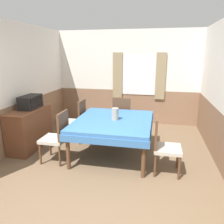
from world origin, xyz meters
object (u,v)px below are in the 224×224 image
object	(u,v)px
dining_table	(113,124)
chair_left_near	(57,135)
chair_right_near	(163,144)
chair_left_far	(77,120)
chair_head_window	(122,116)
sideboard	(30,128)
vase	(115,114)
tv	(30,102)

from	to	relation	value
dining_table	chair_left_near	world-z (taller)	chair_left_near
chair_right_near	chair_left_far	world-z (taller)	same
chair_head_window	sideboard	world-z (taller)	chair_head_window
chair_left_near	sideboard	xyz separation A→B (m)	(-0.85, 0.46, -0.07)
chair_right_near	vase	size ratio (longest dim) A/B	4.14
chair_head_window	vase	bearing A→B (deg)	-88.24
sideboard	chair_left_far	bearing A→B (deg)	32.77
chair_left_near	vase	xyz separation A→B (m)	(0.98, 0.50, 0.33)
chair_left_near	chair_head_window	world-z (taller)	same
dining_table	chair_left_near	xyz separation A→B (m)	(-0.95, -0.51, -0.12)
chair_right_near	chair_left_far	xyz separation A→B (m)	(-1.90, 1.01, 0.00)
dining_table	chair_left_far	bearing A→B (deg)	151.98
chair_left_near	sideboard	bearing A→B (deg)	61.61
dining_table	tv	xyz separation A→B (m)	(-1.77, 0.02, 0.36)
vase	chair_left_near	bearing A→B (deg)	-153.03
chair_right_near	sideboard	size ratio (longest dim) A/B	0.84
vase	sideboard	bearing A→B (deg)	-178.81
chair_left_near	tv	world-z (taller)	tv
chair_left_far	dining_table	bearing A→B (deg)	-118.02
dining_table	vase	world-z (taller)	vase
chair_left_far	sideboard	bearing A→B (deg)	122.77
dining_table	sideboard	xyz separation A→B (m)	(-1.80, -0.04, -0.19)
chair_left_near	sideboard	world-z (taller)	chair_left_near
chair_right_near	chair_head_window	distance (m)	1.82
chair_head_window	tv	size ratio (longest dim) A/B	1.83
chair_right_near	sideboard	distance (m)	2.79
dining_table	vase	bearing A→B (deg)	-10.12
vase	chair_right_near	bearing A→B (deg)	-28.58
chair_left_near	tv	xyz separation A→B (m)	(-0.82, 0.53, 0.48)
dining_table	chair_left_far	xyz separation A→B (m)	(-0.95, 0.51, -0.12)
chair_head_window	chair_left_far	size ratio (longest dim) A/B	1.00
tv	dining_table	bearing A→B (deg)	-0.77
chair_right_near	chair_left_far	size ratio (longest dim) A/B	1.00
chair_right_near	vase	world-z (taller)	chair_right_near
sideboard	vase	size ratio (longest dim) A/B	4.94
chair_left_near	chair_left_far	distance (m)	1.01
chair_left_near	chair_right_near	size ratio (longest dim) A/B	1.00
chair_left_far	vase	bearing A→B (deg)	-117.50
chair_right_near	tv	xyz separation A→B (m)	(-2.72, 0.53, 0.48)
tv	vase	world-z (taller)	tv
chair_head_window	vase	distance (m)	1.11
chair_head_window	vase	world-z (taller)	chair_head_window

